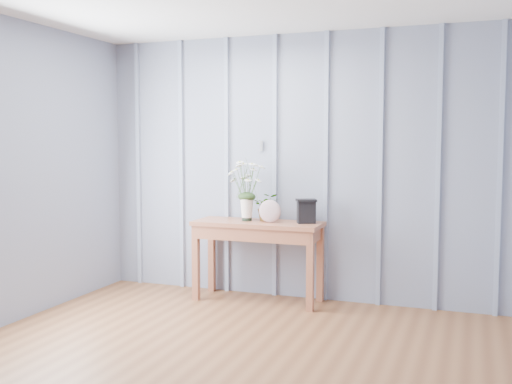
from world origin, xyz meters
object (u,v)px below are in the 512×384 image
at_px(daisy_vase, 247,182).
at_px(felt_disc_vessel, 270,211).
at_px(carved_box, 306,211).
at_px(sideboard, 258,234).

bearing_deg(daisy_vase, felt_disc_vessel, -11.20).
bearing_deg(carved_box, felt_disc_vessel, -166.09).
bearing_deg(felt_disc_vessel, daisy_vase, 168.16).
distance_m(sideboard, daisy_vase, 0.50).
xyz_separation_m(daisy_vase, carved_box, (0.57, 0.03, -0.25)).
bearing_deg(daisy_vase, sideboard, -5.53).
bearing_deg(carved_box, sideboard, -174.70).
height_order(sideboard, carved_box, carved_box).
height_order(sideboard, daisy_vase, daisy_vase).
relative_size(felt_disc_vessel, carved_box, 0.95).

